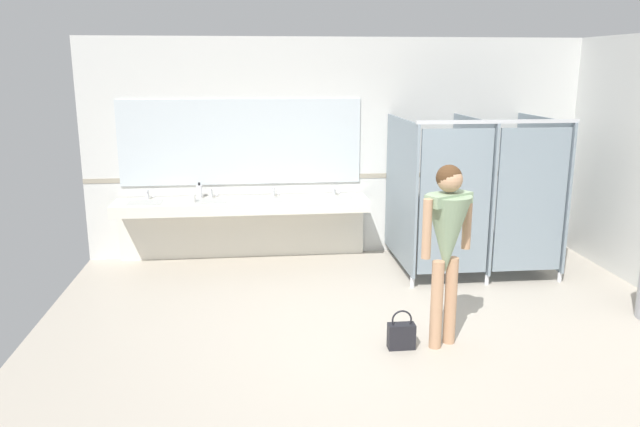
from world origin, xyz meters
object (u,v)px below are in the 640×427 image
soap_dispenser (199,191)px  handbag (401,335)px  paper_cup (193,198)px  person_standing (447,234)px

soap_dispenser → handbag: bearing=-55.2°
soap_dispenser → paper_cup: 0.26m
person_standing → handbag: person_standing is taller
handbag → paper_cup: bearing=128.2°
handbag → soap_dispenser: (-1.98, 2.86, 0.78)m
person_standing → handbag: 1.00m
handbag → paper_cup: size_ratio=3.42×
person_standing → handbag: (-0.39, -0.03, -0.92)m
handbag → soap_dispenser: 3.56m
soap_dispenser → paper_cup: (-0.06, -0.25, -0.03)m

